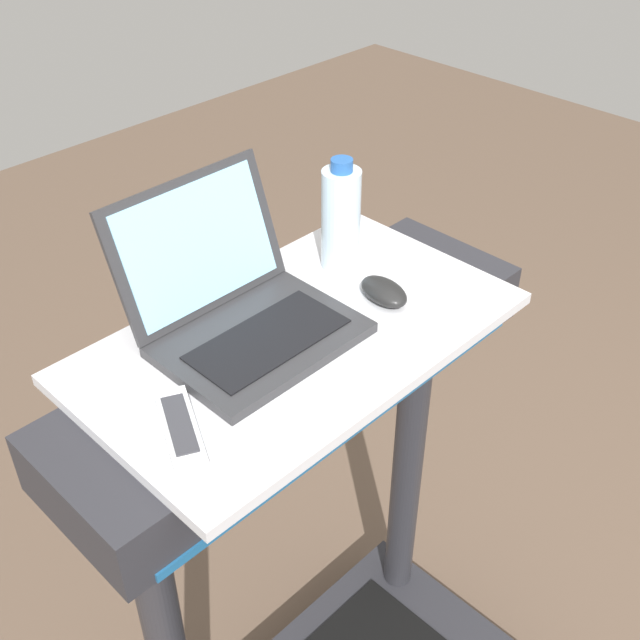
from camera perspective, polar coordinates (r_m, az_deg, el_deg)
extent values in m
cylinder|color=#28282D|center=(1.87, 6.35, -10.07)|extent=(0.07, 0.07, 0.86)
cube|color=#28282D|center=(1.35, -1.52, -3.38)|extent=(0.90, 0.28, 0.11)
cube|color=#0C3F19|center=(1.27, 3.00, -6.29)|extent=(0.24, 0.01, 0.06)
cube|color=#1E598C|center=(1.30, 2.91, -7.72)|extent=(0.81, 0.00, 0.02)
cube|color=silver|center=(1.30, -1.56, -1.20)|extent=(0.73, 0.42, 0.02)
cube|color=#2D2D30|center=(1.27, -4.26, -1.41)|extent=(0.31, 0.22, 0.02)
cube|color=black|center=(1.25, -3.77, -1.36)|extent=(0.26, 0.12, 0.00)
cube|color=#2D2D30|center=(1.30, -8.84, 5.39)|extent=(0.31, 0.08, 0.21)
cube|color=#8CCCF2|center=(1.30, -8.72, 5.37)|extent=(0.27, 0.07, 0.19)
ellipsoid|color=black|center=(1.37, 4.62, 2.06)|extent=(0.07, 0.11, 0.03)
cylinder|color=silver|center=(1.42, 1.51, 7.24)|extent=(0.07, 0.07, 0.19)
cylinder|color=#2659A5|center=(1.37, 1.58, 11.07)|extent=(0.04, 0.04, 0.02)
cube|color=silver|center=(1.13, -10.01, -7.79)|extent=(0.11, 0.16, 0.02)
cube|color=#333338|center=(1.12, -10.07, -7.37)|extent=(0.08, 0.12, 0.00)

